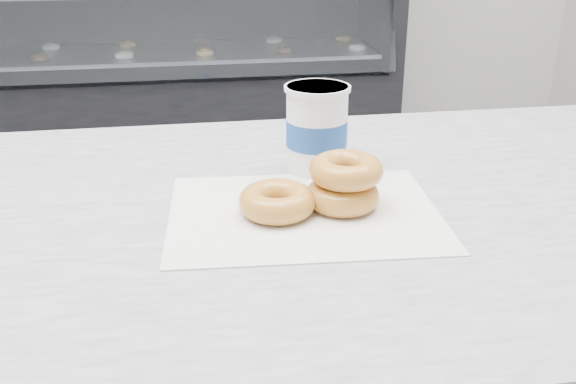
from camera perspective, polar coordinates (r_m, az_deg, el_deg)
name	(u,v)px	position (r m, az deg, el deg)	size (l,w,h in m)	color
display_case	(167,69)	(3.56, -10.73, 10.68)	(2.40, 0.74, 1.25)	black
wax_paper	(304,213)	(0.81, 1.44, -1.84)	(0.34, 0.26, 0.00)	silver
donut_single	(277,201)	(0.80, -0.98, -0.83)	(0.10, 0.10, 0.03)	gold
donut_stack	(344,183)	(0.82, 5.02, 0.83)	(0.10, 0.10, 0.07)	gold
coffee_cup	(317,128)	(0.93, 2.57, 5.72)	(0.11, 0.11, 0.13)	white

